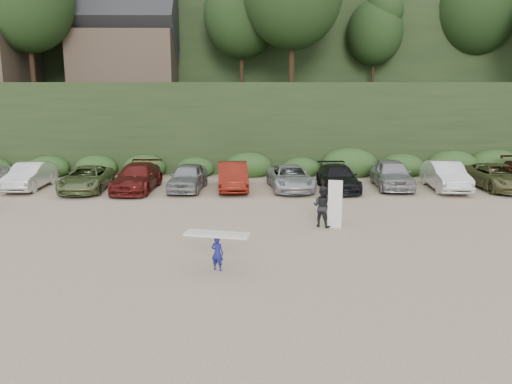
{
  "coord_description": "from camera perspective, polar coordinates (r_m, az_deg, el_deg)",
  "views": [
    {
      "loc": [
        -2.12,
        -17.73,
        5.62
      ],
      "look_at": [
        -1.84,
        3.0,
        1.3
      ],
      "focal_mm": 35.0,
      "sensor_mm": 36.0,
      "label": 1
    }
  ],
  "objects": [
    {
      "name": "parked_cars",
      "position": [
        28.41,
        8.13,
        1.79
      ],
      "size": [
        39.52,
        5.71,
        1.64
      ],
      "color": "silver",
      "rests_on": "ground"
    },
    {
      "name": "adult_surfer",
      "position": [
        20.68,
        7.71,
        -1.62
      ],
      "size": [
        1.3,
        1.0,
        2.02
      ],
      "color": "black",
      "rests_on": "ground"
    },
    {
      "name": "hillside_backdrop",
      "position": [
        53.98,
        1.26,
        17.73
      ],
      "size": [
        90.0,
        41.5,
        28.0
      ],
      "color": "black",
      "rests_on": "ground"
    },
    {
      "name": "ground",
      "position": [
        18.72,
        5.8,
        -5.76
      ],
      "size": [
        120.0,
        120.0,
        0.0
      ],
      "primitive_type": "plane",
      "color": "tan",
      "rests_on": "ground"
    },
    {
      "name": "child_surfer",
      "position": [
        15.69,
        -4.46,
        -6.06
      ],
      "size": [
        2.1,
        1.01,
        1.22
      ],
      "color": "navy",
      "rests_on": "ground"
    }
  ]
}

